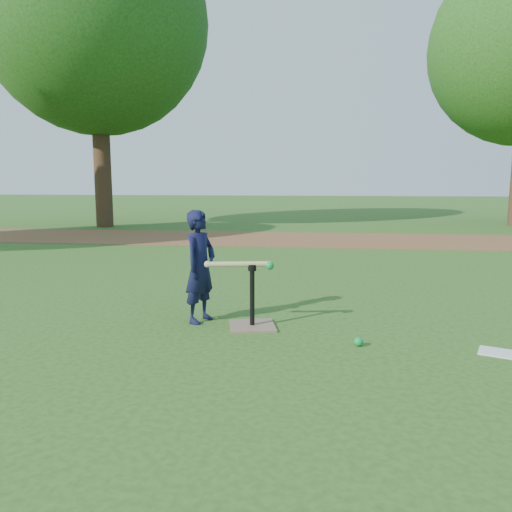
# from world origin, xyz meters

# --- Properties ---
(ground) EXTENTS (80.00, 80.00, 0.00)m
(ground) POSITION_xyz_m (0.00, 0.00, 0.00)
(ground) COLOR #285116
(ground) RESTS_ON ground
(dirt_strip) EXTENTS (24.00, 3.00, 0.01)m
(dirt_strip) POSITION_xyz_m (0.00, 7.50, 0.01)
(dirt_strip) COLOR brown
(dirt_strip) RESTS_ON ground
(child) EXTENTS (0.40, 0.48, 1.12)m
(child) POSITION_xyz_m (-0.77, 0.41, 0.56)
(child) COLOR black
(child) RESTS_ON ground
(wiffle_ball_ground) EXTENTS (0.08, 0.08, 0.08)m
(wiffle_ball_ground) POSITION_xyz_m (0.74, -0.16, 0.04)
(wiffle_ball_ground) COLOR #0D9239
(wiffle_ball_ground) RESTS_ON ground
(clipboard) EXTENTS (0.36, 0.33, 0.01)m
(clipboard) POSITION_xyz_m (1.87, -0.21, 0.01)
(clipboard) COLOR silver
(clipboard) RESTS_ON ground
(batting_tee) EXTENTS (0.51, 0.51, 0.61)m
(batting_tee) POSITION_xyz_m (-0.24, 0.28, 0.11)
(batting_tee) COLOR #78634C
(batting_tee) RESTS_ON ground
(swing_action) EXTENTS (0.66, 0.16, 0.09)m
(swing_action) POSITION_xyz_m (-0.33, 0.26, 0.62)
(swing_action) COLOR tan
(swing_action) RESTS_ON ground
(tree_left) EXTENTS (6.40, 6.40, 9.08)m
(tree_left) POSITION_xyz_m (-6.00, 10.00, 5.87)
(tree_left) COLOR #382316
(tree_left) RESTS_ON ground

